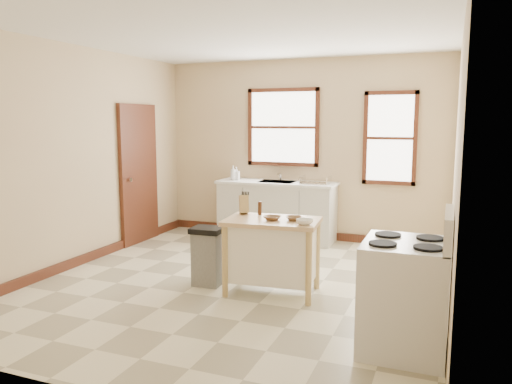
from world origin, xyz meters
TOP-DOWN VIEW (x-y plane):
  - floor at (0.00, 0.00)m, footprint 5.00×5.00m
  - ceiling at (0.00, 0.00)m, footprint 5.00×5.00m
  - wall_back at (0.00, 2.50)m, footprint 4.50×0.04m
  - wall_left at (-2.25, 0.00)m, footprint 0.04×5.00m
  - wall_right at (2.25, 0.00)m, footprint 0.04×5.00m
  - window_main at (-0.30, 2.48)m, footprint 1.17×0.06m
  - window_side at (1.35, 2.48)m, footprint 0.77×0.06m
  - door_left at (-2.21, 1.30)m, footprint 0.06×0.90m
  - baseboard_back at (0.00, 2.47)m, footprint 4.50×0.04m
  - baseboard_left at (-2.22, 0.00)m, footprint 0.04×5.00m
  - sink_counter at (-0.30, 2.20)m, footprint 1.86×0.62m
  - faucet at (-0.30, 2.38)m, footprint 0.03×0.03m
  - soap_bottle_a at (-1.00, 2.11)m, footprint 0.11×0.11m
  - soap_bottle_b at (-0.97, 2.15)m, footprint 0.11×0.11m
  - dish_rack at (0.34, 2.13)m, footprint 0.47×0.38m
  - kitchen_island at (0.45, -0.13)m, footprint 1.05×0.72m
  - knife_block at (0.05, 0.05)m, footprint 0.14×0.14m
  - pepper_grinder at (0.24, 0.06)m, footprint 0.05×0.05m
  - bowl_a at (0.47, -0.17)m, footprint 0.20×0.20m
  - bowl_b at (0.68, -0.10)m, footprint 0.22×0.22m
  - bowl_c at (0.85, -0.26)m, footprint 0.18×0.18m
  - trash_bin at (-0.32, -0.15)m, footprint 0.36×0.31m
  - gas_stove at (1.91, -1.02)m, footprint 0.73×0.74m

SIDE VIEW (x-z plane):
  - floor at x=0.00m, z-range 0.00..0.00m
  - baseboard_back at x=0.00m, z-range 0.00..0.12m
  - baseboard_left at x=-2.22m, z-range 0.00..0.12m
  - trash_bin at x=-0.32m, z-range 0.00..0.67m
  - kitchen_island at x=0.45m, z-range 0.00..0.81m
  - sink_counter at x=-0.30m, z-range 0.00..0.92m
  - gas_stove at x=1.91m, z-range 0.00..1.17m
  - bowl_b at x=0.68m, z-range 0.81..0.86m
  - bowl_a at x=0.47m, z-range 0.81..0.86m
  - bowl_c at x=0.85m, z-range 0.81..0.87m
  - pepper_grinder at x=0.24m, z-range 0.81..0.96m
  - knife_block at x=0.05m, z-range 0.81..1.01m
  - dish_rack at x=0.34m, z-range 0.92..1.03m
  - soap_bottle_b at x=-0.97m, z-range 0.92..1.13m
  - faucet at x=-0.30m, z-range 0.92..1.14m
  - soap_bottle_a at x=-1.00m, z-range 0.92..1.15m
  - door_left at x=-2.21m, z-range 0.00..2.10m
  - wall_back at x=0.00m, z-range 0.00..2.80m
  - wall_left at x=-2.25m, z-range 0.00..2.80m
  - wall_right at x=2.25m, z-range 0.00..2.80m
  - window_side at x=1.35m, z-range 0.92..2.29m
  - window_main at x=-0.30m, z-range 1.14..2.36m
  - ceiling at x=0.00m, z-range 2.80..2.80m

